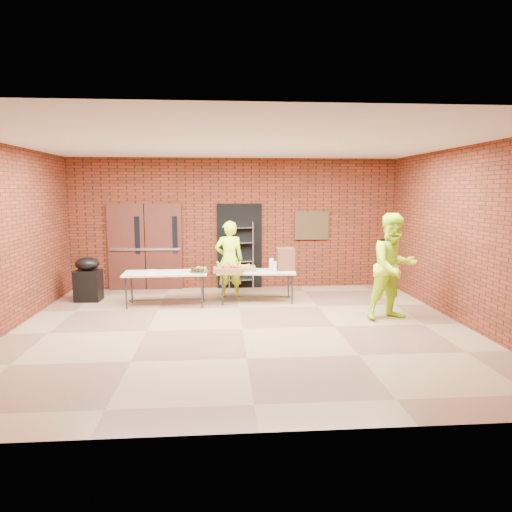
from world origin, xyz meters
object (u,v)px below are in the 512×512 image
at_px(wire_rack, 241,256).
at_px(table_left, 166,275).
at_px(volunteer_man, 394,267).
at_px(volunteer_woman, 229,260).
at_px(covered_grill, 88,279).
at_px(table_right, 257,273).
at_px(coffee_dispenser, 285,259).

xyz_separation_m(wire_rack, table_left, (-1.66, -1.53, -0.18)).
bearing_deg(volunteer_man, volunteer_woman, 132.78).
bearing_deg(volunteer_man, covered_grill, 148.27).
bearing_deg(covered_grill, table_right, -3.18).
xyz_separation_m(covered_grill, volunteer_man, (6.14, -1.93, 0.51)).
relative_size(table_left, coffee_dispenser, 3.59).
distance_m(wire_rack, coffee_dispenser, 1.59).
xyz_separation_m(table_left, table_right, (1.93, 0.16, -0.02)).
bearing_deg(coffee_dispenser, table_right, -173.19).
relative_size(table_right, volunteer_man, 0.86).
bearing_deg(volunteer_woman, table_left, 17.73).
height_order(wire_rack, table_right, wire_rack).
bearing_deg(table_left, table_right, 3.25).
relative_size(wire_rack, table_left, 0.95).
xyz_separation_m(table_left, volunteer_man, (4.38, -1.37, 0.35)).
relative_size(coffee_dispenser, volunteer_man, 0.24).
relative_size(coffee_dispenser, covered_grill, 0.50).
bearing_deg(wire_rack, volunteer_woman, -117.42).
xyz_separation_m(wire_rack, covered_grill, (-3.41, -0.98, -0.34)).
height_order(covered_grill, volunteer_woman, volunteer_woman).
height_order(table_right, volunteer_woman, volunteer_woman).
bearing_deg(table_right, coffee_dispenser, 11.62).
relative_size(wire_rack, volunteer_man, 0.83).
height_order(wire_rack, covered_grill, wire_rack).
relative_size(table_right, covered_grill, 1.77).
xyz_separation_m(table_left, covered_grill, (-1.76, 0.55, -0.17)).
distance_m(wire_rack, table_right, 1.41).
distance_m(wire_rack, covered_grill, 3.57).
bearing_deg(table_right, volunteer_man, -27.24).
distance_m(table_right, coffee_dispenser, 0.71).
bearing_deg(volunteer_woman, volunteer_man, 141.29).
bearing_deg(wire_rack, table_right, -88.06).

